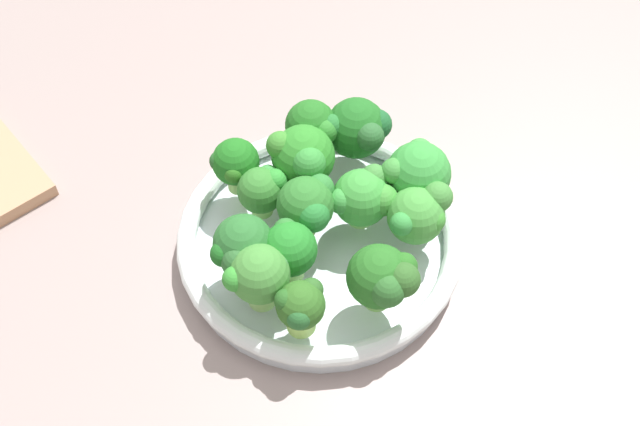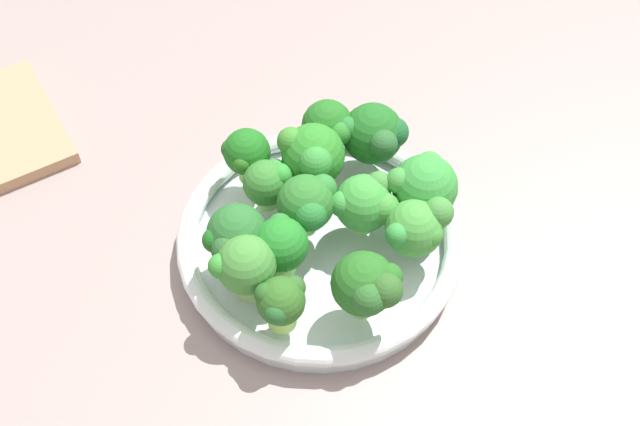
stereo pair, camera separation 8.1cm
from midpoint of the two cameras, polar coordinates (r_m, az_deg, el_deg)
The scene contains 16 objects.
ground_plane at distance 86.28cm, azimuth 2.18°, elevation -4.58°, with size 130.00×130.00×2.50cm, color gray.
bowl at distance 85.04cm, azimuth 2.73°, elevation -2.12°, with size 29.42×29.42×3.63cm.
broccoli_floret_0 at distance 80.19cm, azimuth 2.15°, elevation 0.47°, with size 5.99×6.45×7.14cm.
broccoli_floret_1 at distance 83.56cm, azimuth 2.21°, elevation 3.82°, with size 7.10×7.13×7.85cm.
broccoli_floret_2 at distance 75.18cm, azimuth 6.42°, elevation -5.28°, with size 6.52×6.76×7.22cm.
broccoli_floret_3 at distance 82.73cm, azimuth 9.97°, elevation 1.68°, with size 7.27×6.61×7.60cm.
broccoli_floret_4 at distance 77.72cm, azimuth -2.95°, elevation -1.91°, with size 6.33×6.54×7.34cm.
broccoli_floret_5 at distance 86.65cm, azimuth 3.33°, elevation 5.67°, with size 5.68×6.13×7.18cm.
broccoli_floret_6 at distance 74.67cm, azimuth 0.37°, elevation -6.41°, with size 4.81×4.72×6.07cm.
broccoli_floret_7 at distance 75.89cm, azimuth -2.16°, elevation -3.83°, with size 6.36×5.66×7.40cm.
broccoli_floret_8 at distance 80.22cm, azimuth 9.63°, elevation -1.20°, with size 7.19×5.75×6.52cm.
broccoli_floret_9 at distance 81.48cm, azimuth 6.02°, elevation 0.48°, with size 6.76×5.92×6.45cm.
broccoli_floret_10 at distance 77.50cm, azimuth 0.20°, elevation -2.44°, with size 5.30×5.80×6.91cm.
broccoli_floret_11 at distance 83.01cm, azimuth -0.81°, elevation 1.96°, with size 5.21×4.79×5.77cm.
broccoli_floret_12 at distance 87.08cm, azimuth 6.53°, elevation 5.25°, with size 6.91×7.42×7.08cm.
broccoli_floret_13 at distance 84.86cm, azimuth -2.45°, elevation 3.95°, with size 5.06×5.12×6.54cm.
Camera 2 is at (-9.98, -45.53, 71.50)cm, focal length 46.26 mm.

